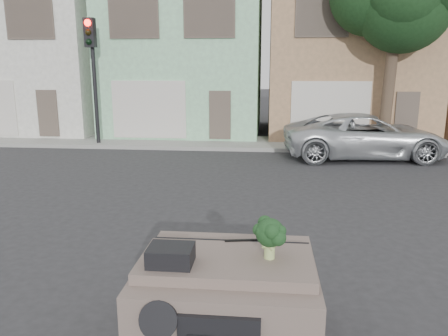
# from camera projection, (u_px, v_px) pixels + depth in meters

# --- Properties ---
(ground_plane) EXTENTS (120.00, 120.00, 0.00)m
(ground_plane) POSITION_uv_depth(u_px,v_px,m) (242.00, 242.00, 8.13)
(ground_plane) COLOR #303033
(ground_plane) RESTS_ON ground
(sidewalk) EXTENTS (40.00, 3.00, 0.15)m
(sidewalk) POSITION_uv_depth(u_px,v_px,m) (257.00, 143.00, 18.30)
(sidewalk) COLOR gray
(sidewalk) RESTS_ON ground
(townhouse_white) EXTENTS (7.20, 8.20, 7.55)m
(townhouse_white) POSITION_uv_depth(u_px,v_px,m) (45.00, 56.00, 22.40)
(townhouse_white) COLOR silver
(townhouse_white) RESTS_ON ground
(townhouse_mint) EXTENTS (7.20, 8.20, 7.55)m
(townhouse_mint) POSITION_uv_depth(u_px,v_px,m) (189.00, 55.00, 21.68)
(townhouse_mint) COLOR #9AD8A9
(townhouse_mint) RESTS_ON ground
(townhouse_tan) EXTENTS (7.20, 8.20, 7.55)m
(townhouse_tan) POSITION_uv_depth(u_px,v_px,m) (343.00, 55.00, 20.96)
(townhouse_tan) COLOR tan
(townhouse_tan) RESTS_ON ground
(silver_pickup) EXTENTS (5.94, 3.11, 1.60)m
(silver_pickup) POSITION_uv_depth(u_px,v_px,m) (364.00, 158.00, 15.71)
(silver_pickup) COLOR silver
(silver_pickup) RESTS_ON ground
(traffic_signal) EXTENTS (0.40, 0.40, 5.10)m
(traffic_signal) POSITION_uv_depth(u_px,v_px,m) (94.00, 84.00, 17.39)
(traffic_signal) COLOR black
(traffic_signal) RESTS_ON ground
(tree_near) EXTENTS (4.40, 4.00, 8.50)m
(tree_near) POSITION_uv_depth(u_px,v_px,m) (393.00, 38.00, 16.20)
(tree_near) COLOR #173517
(tree_near) RESTS_ON ground
(car_dashboard) EXTENTS (2.00, 1.80, 1.12)m
(car_dashboard) POSITION_uv_depth(u_px,v_px,m) (228.00, 297.00, 5.10)
(car_dashboard) COLOR #705F56
(car_dashboard) RESTS_ON ground
(instrument_hump) EXTENTS (0.48, 0.38, 0.20)m
(instrument_hump) POSITION_uv_depth(u_px,v_px,m) (171.00, 255.00, 4.66)
(instrument_hump) COLOR black
(instrument_hump) RESTS_ON car_dashboard
(wiper_arm) EXTENTS (0.69, 0.15, 0.02)m
(wiper_arm) POSITION_uv_depth(u_px,v_px,m) (253.00, 240.00, 5.31)
(wiper_arm) COLOR black
(wiper_arm) RESTS_ON car_dashboard
(broccoli) EXTENTS (0.49, 0.49, 0.47)m
(broccoli) POSITION_uv_depth(u_px,v_px,m) (270.00, 238.00, 4.78)
(broccoli) COLOR #153216
(broccoli) RESTS_ON car_dashboard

